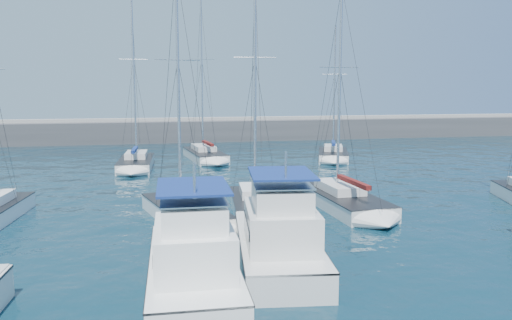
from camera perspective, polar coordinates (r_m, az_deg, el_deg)
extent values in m
plane|color=black|center=(24.39, 6.61, -10.20)|extent=(220.00, 220.00, 0.00)
cube|color=#424244|center=(74.57, -6.35, 2.98)|extent=(160.00, 6.00, 4.00)
cube|color=gray|center=(74.41, -6.38, 4.67)|extent=(160.00, 1.20, 0.50)
cube|color=white|center=(20.07, -7.22, -13.11)|extent=(3.63, 9.50, 1.60)
cube|color=#262628|center=(19.81, -7.26, -11.09)|extent=(3.70, 9.50, 0.08)
cube|color=white|center=(18.46, -7.15, -9.76)|extent=(2.94, 4.45, 1.60)
cube|color=black|center=(18.44, -7.15, -9.52)|extent=(2.96, 3.59, 0.45)
cube|color=white|center=(17.92, -7.19, -6.15)|extent=(2.33, 3.13, 0.90)
cube|color=navy|center=(17.70, -7.24, -3.01)|extent=(2.62, 3.58, 0.08)
cube|color=silver|center=(22.50, 2.42, -10.67)|extent=(4.50, 9.50, 1.60)
cube|color=#262628|center=(22.27, 2.43, -8.85)|extent=(4.57, 9.51, 0.08)
cube|color=silver|center=(20.97, 2.81, -7.51)|extent=(3.35, 4.57, 1.60)
cube|color=black|center=(20.95, 2.81, -7.30)|extent=(3.30, 3.74, 0.45)
cube|color=silver|center=(20.47, 2.91, -4.29)|extent=(2.63, 3.24, 0.90)
cube|color=navy|center=(20.28, 2.93, -1.53)|extent=(2.96, 3.70, 0.08)
cube|color=white|center=(29.63, -8.06, -6.31)|extent=(5.01, 8.93, 1.30)
cube|color=#262628|center=(29.48, -8.08, -5.12)|extent=(5.07, 8.94, 0.06)
cube|color=white|center=(29.90, -8.42, -4.31)|extent=(2.81, 4.06, 0.55)
cylinder|color=silver|center=(29.51, -8.89, 8.71)|extent=(0.18, 0.18, 13.09)
cylinder|color=silver|center=(28.12, -7.29, -3.94)|extent=(1.17, 4.12, 0.12)
cube|color=#571411|center=(28.00, -7.23, -3.68)|extent=(1.29, 3.77, 0.28)
cube|color=white|center=(31.42, 0.01, -5.39)|extent=(3.68, 7.44, 1.30)
cube|color=#262628|center=(31.28, 0.01, -4.27)|extent=(3.74, 7.45, 0.06)
cube|color=white|center=(31.65, -0.07, -3.53)|extent=(2.22, 3.32, 0.55)
cylinder|color=silver|center=(31.27, -0.12, 9.17)|extent=(0.18, 0.18, 13.53)
cylinder|color=silver|center=(30.06, 0.22, -3.09)|extent=(0.52, 3.57, 0.12)
cube|color=navy|center=(29.93, 0.24, -2.84)|extent=(0.71, 3.24, 0.28)
cube|color=silver|center=(33.01, 9.87, -4.85)|extent=(3.48, 9.29, 1.30)
cube|color=#262628|center=(32.88, 9.90, -3.78)|extent=(3.54, 9.29, 0.06)
cube|color=silver|center=(33.33, 9.51, -3.05)|extent=(2.18, 4.09, 0.55)
cylinder|color=silver|center=(33.02, 9.53, 8.23)|extent=(0.18, 0.18, 12.63)
cylinder|color=silver|center=(31.49, 10.97, -2.72)|extent=(0.31, 4.58, 0.12)
cube|color=#571411|center=(31.37, 11.06, -2.48)|extent=(0.52, 4.13, 0.28)
cube|color=silver|center=(49.90, -13.53, -0.56)|extent=(3.51, 8.78, 1.30)
cube|color=#262628|center=(49.81, -13.56, 0.16)|extent=(3.57, 8.78, 0.06)
cube|color=silver|center=(50.30, -13.52, 0.61)|extent=(2.17, 3.88, 0.55)
cylinder|color=silver|center=(50.23, -13.78, 9.40)|extent=(0.18, 0.18, 15.01)
cylinder|color=silver|center=(48.42, -13.71, 0.97)|extent=(0.38, 4.31, 0.12)
cube|color=navy|center=(48.31, -13.73, 1.13)|extent=(0.58, 3.89, 0.28)
cube|color=silver|center=(54.58, -5.87, 0.36)|extent=(4.09, 9.66, 1.30)
cube|color=#262628|center=(54.50, -5.88, 1.02)|extent=(4.15, 9.67, 0.06)
cube|color=silver|center=(55.03, -6.01, 1.42)|extent=(2.44, 4.30, 0.55)
cylinder|color=silver|center=(55.02, -6.22, 9.77)|extent=(0.18, 0.18, 15.61)
cylinder|color=silver|center=(53.03, -5.56, 1.77)|extent=(0.62, 4.68, 0.12)
cube|color=#571411|center=(52.92, -5.54, 1.92)|extent=(0.80, 4.23, 0.28)
cube|color=silver|center=(54.95, 8.79, 0.36)|extent=(5.35, 8.06, 1.30)
cube|color=#262628|center=(54.87, 8.80, 1.01)|extent=(5.41, 8.08, 0.06)
cube|color=silver|center=(55.30, 8.80, 1.40)|extent=(2.94, 3.74, 0.55)
cylinder|color=silver|center=(55.21, 8.94, 8.31)|extent=(0.18, 0.18, 12.92)
cylinder|color=silver|center=(53.66, 8.85, 1.79)|extent=(1.38, 3.56, 0.12)
cube|color=navy|center=(53.54, 8.85, 1.93)|extent=(1.47, 3.29, 0.28)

